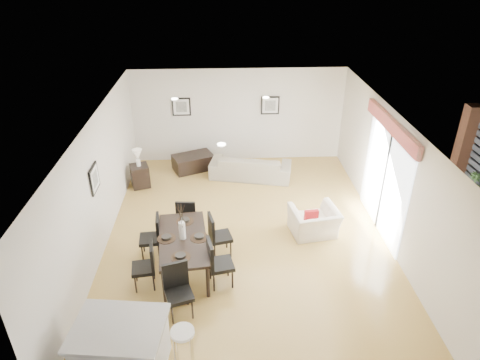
{
  "coord_description": "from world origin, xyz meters",
  "views": [
    {
      "loc": [
        -0.5,
        -7.58,
        5.57
      ],
      "look_at": [
        -0.12,
        0.4,
        1.22
      ],
      "focal_mm": 32.0,
      "sensor_mm": 36.0,
      "label": 1
    }
  ],
  "objects_px": {
    "dining_chair_enear": "(216,261)",
    "dining_table": "(183,241)",
    "dining_chair_wnear": "(147,263)",
    "dining_chair_efar": "(217,233)",
    "side_table": "(140,176)",
    "kitchen_island": "(122,348)",
    "coffee_table": "(193,162)",
    "dining_chair_wfar": "(154,235)",
    "armchair": "(314,222)",
    "dining_chair_head": "(178,287)",
    "sofa": "(251,166)",
    "bar_stool": "(183,336)",
    "dining_chair_foot": "(187,216)"
  },
  "relations": [
    {
      "from": "dining_chair_enear",
      "to": "dining_table",
      "type": "bearing_deg",
      "value": 41.57
    },
    {
      "from": "dining_table",
      "to": "dining_chair_wnear",
      "type": "xyz_separation_m",
      "value": [
        -0.63,
        -0.43,
        -0.15
      ]
    },
    {
      "from": "dining_chair_efar",
      "to": "side_table",
      "type": "bearing_deg",
      "value": 20.68
    },
    {
      "from": "dining_chair_enear",
      "to": "kitchen_island",
      "type": "distance_m",
      "value": 2.26
    },
    {
      "from": "coffee_table",
      "to": "dining_chair_wfar",
      "type": "bearing_deg",
      "value": -121.86
    },
    {
      "from": "armchair",
      "to": "dining_chair_wnear",
      "type": "distance_m",
      "value": 3.69
    },
    {
      "from": "dining_chair_enear",
      "to": "dining_chair_head",
      "type": "bearing_deg",
      "value": 122.45
    },
    {
      "from": "sofa",
      "to": "coffee_table",
      "type": "distance_m",
      "value": 1.69
    },
    {
      "from": "armchair",
      "to": "coffee_table",
      "type": "height_order",
      "value": "armchair"
    },
    {
      "from": "dining_chair_wnear",
      "to": "coffee_table",
      "type": "xyz_separation_m",
      "value": [
        0.59,
        4.76,
        -0.3
      ]
    },
    {
      "from": "dining_chair_wnear",
      "to": "bar_stool",
      "type": "xyz_separation_m",
      "value": [
        0.78,
        -1.83,
        0.14
      ]
    },
    {
      "from": "dining_chair_wfar",
      "to": "dining_chair_enear",
      "type": "bearing_deg",
      "value": 48.94
    },
    {
      "from": "dining_chair_wfar",
      "to": "dining_chair_head",
      "type": "height_order",
      "value": "dining_chair_head"
    },
    {
      "from": "dining_table",
      "to": "dining_chair_head",
      "type": "xyz_separation_m",
      "value": [
        -0.03,
        -1.1,
        -0.12
      ]
    },
    {
      "from": "sofa",
      "to": "dining_chair_wnear",
      "type": "distance_m",
      "value": 4.75
    },
    {
      "from": "sofa",
      "to": "dining_chair_efar",
      "type": "distance_m",
      "value": 3.49
    },
    {
      "from": "armchair",
      "to": "dining_chair_foot",
      "type": "bearing_deg",
      "value": -11.02
    },
    {
      "from": "dining_table",
      "to": "kitchen_island",
      "type": "height_order",
      "value": "kitchen_island"
    },
    {
      "from": "armchair",
      "to": "dining_chair_efar",
      "type": "distance_m",
      "value": 2.22
    },
    {
      "from": "dining_chair_foot",
      "to": "bar_stool",
      "type": "xyz_separation_m",
      "value": [
        0.16,
        -3.36,
        0.14
      ]
    },
    {
      "from": "dining_chair_wfar",
      "to": "kitchen_island",
      "type": "height_order",
      "value": "dining_chair_wfar"
    },
    {
      "from": "dining_chair_wfar",
      "to": "coffee_table",
      "type": "xyz_separation_m",
      "value": [
        0.59,
        3.88,
        -0.3
      ]
    },
    {
      "from": "side_table",
      "to": "kitchen_island",
      "type": "distance_m",
      "value": 5.7
    },
    {
      "from": "sofa",
      "to": "dining_chair_foot",
      "type": "xyz_separation_m",
      "value": [
        -1.56,
        -2.68,
        0.2
      ]
    },
    {
      "from": "sofa",
      "to": "dining_table",
      "type": "height_order",
      "value": "dining_table"
    },
    {
      "from": "dining_chair_foot",
      "to": "kitchen_island",
      "type": "height_order",
      "value": "dining_chair_foot"
    },
    {
      "from": "dining_chair_efar",
      "to": "dining_chair_head",
      "type": "xyz_separation_m",
      "value": [
        -0.66,
        -1.53,
        0.02
      ]
    },
    {
      "from": "side_table",
      "to": "bar_stool",
      "type": "xyz_separation_m",
      "value": [
        1.54,
        -5.66,
        0.36
      ]
    },
    {
      "from": "bar_stool",
      "to": "dining_table",
      "type": "bearing_deg",
      "value": 93.81
    },
    {
      "from": "side_table",
      "to": "dining_chair_wnear",
      "type": "bearing_deg",
      "value": -78.86
    },
    {
      "from": "dining_chair_wfar",
      "to": "bar_stool",
      "type": "relative_size",
      "value": 1.22
    },
    {
      "from": "dining_chair_wnear",
      "to": "dining_chair_efar",
      "type": "distance_m",
      "value": 1.52
    },
    {
      "from": "dining_chair_foot",
      "to": "sofa",
      "type": "bearing_deg",
      "value": -115.19
    },
    {
      "from": "side_table",
      "to": "bar_stool",
      "type": "distance_m",
      "value": 5.88
    },
    {
      "from": "sofa",
      "to": "dining_chair_enear",
      "type": "distance_m",
      "value": 4.35
    },
    {
      "from": "side_table",
      "to": "kitchen_island",
      "type": "relative_size",
      "value": 0.43
    },
    {
      "from": "dining_chair_wfar",
      "to": "dining_table",
      "type": "bearing_deg",
      "value": 49.33
    },
    {
      "from": "side_table",
      "to": "kitchen_island",
      "type": "xyz_separation_m",
      "value": [
        0.64,
        -5.66,
        0.16
      ]
    },
    {
      "from": "dining_chair_head",
      "to": "dining_chair_efar",
      "type": "bearing_deg",
      "value": 48.97
    },
    {
      "from": "dining_table",
      "to": "bar_stool",
      "type": "relative_size",
      "value": 2.42
    },
    {
      "from": "dining_chair_foot",
      "to": "bar_stool",
      "type": "height_order",
      "value": "dining_chair_foot"
    },
    {
      "from": "sofa",
      "to": "dining_chair_enear",
      "type": "xyz_separation_m",
      "value": [
        -0.92,
        -4.24,
        0.23
      ]
    },
    {
      "from": "sofa",
      "to": "kitchen_island",
      "type": "relative_size",
      "value": 1.56
    },
    {
      "from": "dining_chair_wfar",
      "to": "dining_chair_efar",
      "type": "height_order",
      "value": "dining_chair_efar"
    },
    {
      "from": "dining_chair_wnear",
      "to": "kitchen_island",
      "type": "height_order",
      "value": "dining_chair_wnear"
    },
    {
      "from": "side_table",
      "to": "bar_stool",
      "type": "bearing_deg",
      "value": -74.83
    },
    {
      "from": "armchair",
      "to": "dining_chair_foot",
      "type": "height_order",
      "value": "dining_chair_foot"
    },
    {
      "from": "armchair",
      "to": "dining_table",
      "type": "relative_size",
      "value": 0.53
    },
    {
      "from": "dining_chair_wfar",
      "to": "coffee_table",
      "type": "height_order",
      "value": "dining_chair_wfar"
    },
    {
      "from": "sofa",
      "to": "dining_chair_wfar",
      "type": "relative_size",
      "value": 2.33
    }
  ]
}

